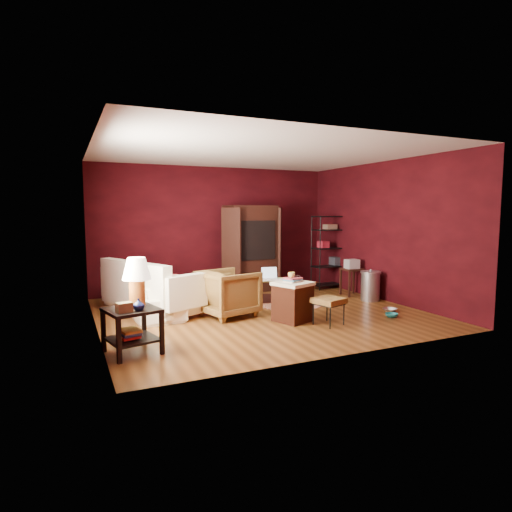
{
  "coord_description": "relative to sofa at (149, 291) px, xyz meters",
  "views": [
    {
      "loc": [
        -3.17,
        -6.79,
        1.81
      ],
      "look_at": [
        0.0,
        0.2,
        1.0
      ],
      "focal_mm": 30.0,
      "sensor_mm": 36.0,
      "label": 1
    }
  ],
  "objects": [
    {
      "name": "pet_bowl_turquoise",
      "position": [
        3.71,
        -2.04,
        -0.28
      ],
      "size": [
        0.22,
        0.09,
        0.21
      ],
      "primitive_type": "imported",
      "rotation": [
        0.0,
        0.0,
        0.12
      ],
      "color": "teal",
      "rests_on": "ground"
    },
    {
      "name": "sofa_cushions",
      "position": [
        -0.02,
        -0.05,
        0.04
      ],
      "size": [
        1.58,
        2.22,
        0.87
      ],
      "rotation": [
        0.0,
        0.0,
        0.42
      ],
      "color": "white",
      "rests_on": "sofa"
    },
    {
      "name": "armchair",
      "position": [
        1.2,
        -0.8,
        0.06
      ],
      "size": [
        0.99,
        1.03,
        0.88
      ],
      "primitive_type": "imported",
      "rotation": [
        0.0,
        0.0,
        1.82
      ],
      "color": "black",
      "rests_on": "ground"
    },
    {
      "name": "vase",
      "position": [
        -0.55,
        -2.29,
        0.27
      ],
      "size": [
        0.15,
        0.16,
        0.15
      ],
      "primitive_type": "imported",
      "rotation": [
        0.0,
        0.0,
        0.05
      ],
      "color": "#0B1138",
      "rests_on": "side_table"
    },
    {
      "name": "mug",
      "position": [
        2.01,
        -1.57,
        0.4
      ],
      "size": [
        0.14,
        0.13,
        0.11
      ],
      "primitive_type": "imported",
      "rotation": [
        0.0,
        0.0,
        -0.41
      ],
      "color": "#D7D369",
      "rests_on": "hamper"
    },
    {
      "name": "footstool",
      "position": [
        2.44,
        -2.01,
        -0.01
      ],
      "size": [
        0.53,
        0.53,
        0.44
      ],
      "rotation": [
        0.0,
        0.0,
        0.3
      ],
      "color": "black",
      "rests_on": "ground"
    },
    {
      "name": "trash_can",
      "position": [
        4.27,
        -0.79,
        -0.08
      ],
      "size": [
        0.46,
        0.46,
        0.65
      ],
      "rotation": [
        0.0,
        0.0,
        -0.14
      ],
      "color": "silver",
      "rests_on": "ground"
    },
    {
      "name": "small_stand",
      "position": [
        4.25,
        -0.19,
        0.2
      ],
      "size": [
        0.41,
        0.41,
        0.78
      ],
      "rotation": [
        0.0,
        0.0,
        -0.05
      ],
      "color": "black",
      "rests_on": "ground"
    },
    {
      "name": "side_table",
      "position": [
        -0.56,
        -2.06,
        0.34
      ],
      "size": [
        0.74,
        0.74,
        1.21
      ],
      "rotation": [
        0.0,
        0.0,
        0.24
      ],
      "color": "black",
      "rests_on": "ground"
    },
    {
      "name": "laptop_desk",
      "position": [
        2.29,
        -0.21,
        0.05
      ],
      "size": [
        0.66,
        0.56,
        0.7
      ],
      "rotation": [
        0.0,
        0.0,
        -0.29
      ],
      "color": "#BCC45A",
      "rests_on": "ground"
    },
    {
      "name": "room",
      "position": [
        1.76,
        -0.83,
        1.02
      ],
      "size": [
        5.54,
        5.04,
        2.84
      ],
      "color": "brown",
      "rests_on": "ground"
    },
    {
      "name": "tv_armoire",
      "position": [
        2.49,
        1.17,
        0.62
      ],
      "size": [
        1.52,
        0.88,
        1.93
      ],
      "rotation": [
        0.0,
        0.0,
        0.08
      ],
      "color": "black",
      "rests_on": "ground"
    },
    {
      "name": "rug_round",
      "position": [
        2.64,
        -0.31,
        -0.38
      ],
      "size": [
        1.68,
        1.68,
        0.01
      ],
      "rotation": [
        0.0,
        0.0,
        0.25
      ],
      "color": "beige",
      "rests_on": "ground"
    },
    {
      "name": "hamper",
      "position": [
        2.03,
        -1.57,
        -0.04
      ],
      "size": [
        0.69,
        0.69,
        0.75
      ],
      "rotation": [
        0.0,
        0.0,
        0.36
      ],
      "color": "#401A0E",
      "rests_on": "ground"
    },
    {
      "name": "rug_oriental",
      "position": [
        2.43,
        0.2,
        -0.37
      ],
      "size": [
        1.47,
        1.14,
        0.01
      ],
      "rotation": [
        0.0,
        0.0,
        -0.22
      ],
      "color": "#441712",
      "rests_on": "ground"
    },
    {
      "name": "pet_bowl_steel",
      "position": [
        3.97,
        -1.71,
        -0.26
      ],
      "size": [
        0.25,
        0.15,
        0.24
      ],
      "primitive_type": "imported",
      "rotation": [
        0.0,
        0.0,
        0.4
      ],
      "color": "silver",
      "rests_on": "ground"
    },
    {
      "name": "wire_shelving",
      "position": [
        4.33,
        0.76,
        0.55
      ],
      "size": [
        0.85,
        0.41,
        1.7
      ],
      "rotation": [
        0.0,
        0.0,
        0.05
      ],
      "color": "black",
      "rests_on": "ground"
    },
    {
      "name": "sofa",
      "position": [
        0.0,
        0.0,
        0.0
      ],
      "size": [
        0.68,
        2.0,
        0.77
      ],
      "primitive_type": "imported",
      "rotation": [
        0.0,
        0.0,
        1.63
      ],
      "color": "white",
      "rests_on": "ground"
    }
  ]
}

